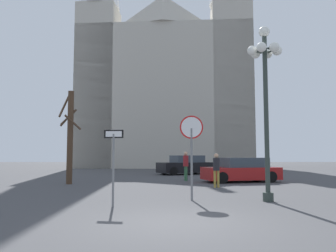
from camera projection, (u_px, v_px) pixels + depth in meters
ground_plane at (176, 223)px, 7.91m from camera, size 120.00×120.00×0.00m
cathedral at (165, 70)px, 42.25m from camera, size 21.08×13.36×39.92m
stop_sign at (191, 140)px, 11.90m from camera, size 0.83×0.08×2.97m
one_way_arrow_sign at (113, 158)px, 10.43m from camera, size 0.61×0.13×2.36m
street_lamp at (265, 79)px, 11.81m from camera, size 1.22×1.11×6.12m
bare_tree at (70, 135)px, 18.28m from camera, size 1.27×1.28×5.04m
parked_car_near_red at (242, 170)px, 19.49m from camera, size 4.61×2.69×1.40m
parked_car_far_black at (185, 165)px, 26.81m from camera, size 4.61×3.50×1.49m
pedestrian_walking at (216, 167)px, 16.29m from camera, size 0.32×0.32×1.64m
pedestrian_standing at (186, 163)px, 20.36m from camera, size 0.32×0.32×1.75m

